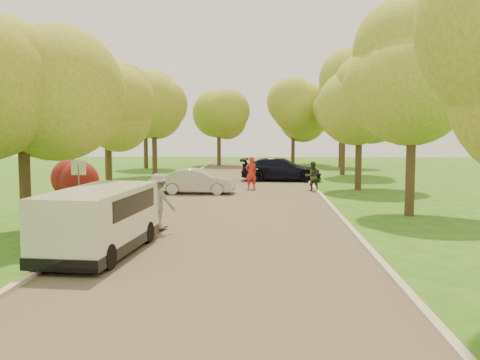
% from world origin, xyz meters
% --- Properties ---
extents(ground, '(100.00, 100.00, 0.00)m').
position_xyz_m(ground, '(0.00, 0.00, 0.00)').
color(ground, '#265F16').
rests_on(ground, ground).
extents(road, '(8.00, 60.00, 0.01)m').
position_xyz_m(road, '(0.00, 8.00, 0.01)').
color(road, '#4C4438').
rests_on(road, ground).
extents(curb_left, '(0.18, 60.00, 0.12)m').
position_xyz_m(curb_left, '(-4.05, 8.00, 0.06)').
color(curb_left, '#B2AD9E').
rests_on(curb_left, ground).
extents(curb_right, '(0.18, 60.00, 0.12)m').
position_xyz_m(curb_right, '(4.05, 8.00, 0.06)').
color(curb_right, '#B2AD9E').
rests_on(curb_right, ground).
extents(street_sign, '(0.55, 0.06, 2.17)m').
position_xyz_m(street_sign, '(-5.80, 4.00, 1.56)').
color(street_sign, '#59595E').
rests_on(street_sign, ground).
extents(red_shrub, '(1.70, 1.70, 1.95)m').
position_xyz_m(red_shrub, '(-6.30, 5.50, 1.10)').
color(red_shrub, '#382619').
rests_on(red_shrub, ground).
extents(tree_l_mida, '(4.71, 4.60, 7.39)m').
position_xyz_m(tree_l_mida, '(-6.30, 1.00, 5.17)').
color(tree_l_mida, '#382619').
rests_on(tree_l_mida, ground).
extents(tree_l_midb, '(4.30, 4.20, 6.62)m').
position_xyz_m(tree_l_midb, '(-6.81, 12.00, 4.59)').
color(tree_l_midb, '#382619').
rests_on(tree_l_midb, ground).
extents(tree_l_far, '(4.92, 4.80, 7.79)m').
position_xyz_m(tree_l_far, '(-6.39, 22.00, 5.47)').
color(tree_l_far, '#382619').
rests_on(tree_l_far, ground).
extents(tree_r_mida, '(5.13, 5.00, 7.95)m').
position_xyz_m(tree_r_mida, '(7.02, 5.00, 5.54)').
color(tree_r_mida, '#382619').
rests_on(tree_r_mida, ground).
extents(tree_r_midb, '(4.51, 4.40, 7.01)m').
position_xyz_m(tree_r_midb, '(6.60, 14.00, 4.88)').
color(tree_r_midb, '#382619').
rests_on(tree_r_midb, ground).
extents(tree_r_far, '(5.33, 5.20, 8.34)m').
position_xyz_m(tree_r_far, '(7.23, 24.00, 5.83)').
color(tree_r_far, '#382619').
rests_on(tree_r_far, ground).
extents(tree_bg_a, '(5.12, 5.00, 7.72)m').
position_xyz_m(tree_bg_a, '(-8.78, 30.00, 5.31)').
color(tree_bg_a, '#382619').
rests_on(tree_bg_a, ground).
extents(tree_bg_b, '(5.12, 5.00, 7.95)m').
position_xyz_m(tree_bg_b, '(8.22, 32.00, 5.54)').
color(tree_bg_b, '#382619').
rests_on(tree_bg_b, ground).
extents(tree_bg_c, '(4.92, 4.80, 7.33)m').
position_xyz_m(tree_bg_c, '(-2.79, 34.00, 5.02)').
color(tree_bg_c, '#382619').
rests_on(tree_bg_c, ground).
extents(tree_bg_d, '(5.12, 5.00, 7.72)m').
position_xyz_m(tree_bg_d, '(4.22, 36.00, 5.31)').
color(tree_bg_d, '#382619').
rests_on(tree_bg_d, ground).
extents(minivan, '(2.26, 4.87, 1.76)m').
position_xyz_m(minivan, '(-3.20, -1.86, 0.93)').
color(minivan, silver).
rests_on(minivan, ground).
extents(silver_sedan, '(3.94, 1.42, 1.29)m').
position_xyz_m(silver_sedan, '(-2.30, 11.75, 0.65)').
color(silver_sedan, '#BAB9BF').
rests_on(silver_sedan, ground).
extents(dark_sedan, '(5.37, 2.53, 1.51)m').
position_xyz_m(dark_sedan, '(2.30, 18.95, 0.76)').
color(dark_sedan, black).
rests_on(dark_sedan, ground).
extents(longboard, '(0.51, 0.95, 0.11)m').
position_xyz_m(longboard, '(-2.26, 1.32, 0.10)').
color(longboard, black).
rests_on(longboard, ground).
extents(skateboarder, '(1.30, 0.97, 1.79)m').
position_xyz_m(skateboarder, '(-2.26, 1.32, 1.01)').
color(skateboarder, gray).
rests_on(skateboarder, longboard).
extents(person_striped, '(0.78, 0.65, 1.83)m').
position_xyz_m(person_striped, '(0.46, 13.99, 0.91)').
color(person_striped, red).
rests_on(person_striped, ground).
extents(person_olive, '(0.88, 0.74, 1.61)m').
position_xyz_m(person_olive, '(3.80, 13.28, 0.80)').
color(person_olive, '#2E341F').
rests_on(person_olive, ground).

